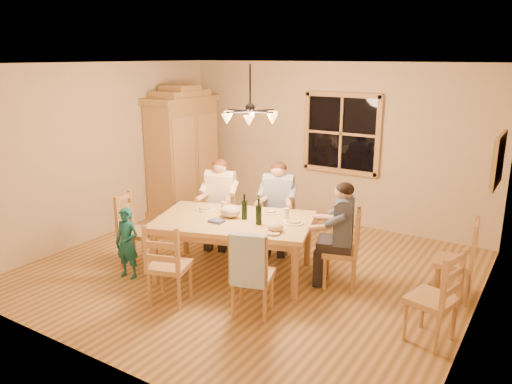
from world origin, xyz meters
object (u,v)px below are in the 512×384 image
Objects in this scene: dining_table at (234,226)px; child at (127,243)px; chair_near_left at (170,278)px; adult_woman at (220,192)px; chair_far_left at (221,226)px; chair_near_right at (253,287)px; chair_spare_back at (453,274)px; adult_slate_man at (342,222)px; chandelier at (250,115)px; chair_end_right at (340,262)px; wine_bottle_a at (244,207)px; chair_far_right at (278,231)px; chair_spare_front at (430,313)px; wine_bottle_b at (259,211)px; armoire at (183,156)px; chair_end_left at (138,243)px; adult_plaid_man at (278,196)px.

child reaches higher than dining_table.
chair_near_left is 1.95m from adult_woman.
chair_near_left is at bearing 90.00° from chair_far_left.
chair_spare_back is at bearing 22.93° from chair_near_right.
adult_slate_man reaches higher than chair_near_left.
chandelier reaches higher than chair_end_right.
wine_bottle_a is at bearing 88.30° from adult_slate_man.
chair_end_right is 1.33m from chair_spare_back.
chair_near_right is at bearing 93.37° from chair_far_right.
chandelier reaches higher than chair_far_right.
wine_bottle_b is at bearing 96.28° from chair_spare_front.
chair_near_right is 3.00× the size of wine_bottle_a.
dining_table is 1.43m from chair_end_right.
armoire is 2.32× the size of chair_spare_back.
armoire is at bearing 52.25° from chair_end_right.
armoire is 2.88m from child.
dining_table is 2.59× the size of adult_slate_man.
wine_bottle_a reaches higher than chair_end_left.
chair_near_right is at bearing 93.37° from adult_plaid_man.
adult_woman is 0.88× the size of chair_spare_back.
adult_slate_man is 0.93× the size of child.
adult_plaid_man reaches higher than dining_table.
chair_end_left is 1.13× the size of adult_woman.
chair_end_right is at bearing 136.64° from adult_plaid_man.
chair_far_right is 1.00× the size of chair_end_right.
wine_bottle_a is at bearing 74.22° from adult_plaid_man.
dining_table is at bearing 117.90° from chair_far_left.
chandelier is 0.78× the size of chair_spare_back.
chandelier is at bearing 92.48° from chair_spare_front.
chair_near_right is 1.87m from child.
adult_plaid_man reaches higher than chair_near_left.
wine_bottle_b is (-0.94, -0.42, 0.62)m from chair_end_right.
adult_slate_man is 2.74m from child.
adult_woman is at bearing 117.90° from chair_near_right.
armoire is 2.59m from chair_far_right.
chair_end_right is at bearing 19.47° from child.
chair_far_right is 1.00× the size of chair_spare_back.
chair_near_left is (2.11, -2.78, -0.75)m from armoire.
chair_near_right is 1.00× the size of chair_spare_front.
dining_table is 1.03m from adult_plaid_man.
chair_far_left is at bearing 136.74° from chair_end_left.
chair_end_right is (1.19, 0.22, -1.77)m from chandelier.
adult_slate_man is at bearing 90.00° from chair_end_left.
adult_woman is 2.65× the size of wine_bottle_b.
chair_spare_front reaches higher than dining_table.
chair_spare_back reaches higher than child.
child is at bearing -64.95° from armoire.
child is at bearing 10.23° from chair_end_left.
dining_table is 2.29× the size of chair_near_right.
chair_end_left is at bearing 46.74° from adult_woman.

